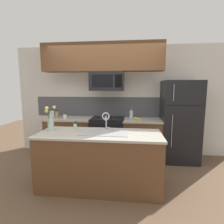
{
  "coord_description": "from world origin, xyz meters",
  "views": [
    {
      "loc": [
        0.53,
        -3.01,
        1.63
      ],
      "look_at": [
        0.18,
        0.27,
        1.16
      ],
      "focal_mm": 28.0,
      "sensor_mm": 36.0,
      "label": 1
    }
  ],
  "objects": [
    {
      "name": "stove_range",
      "position": [
        0.0,
        0.9,
        0.46
      ],
      "size": [
        0.76,
        0.64,
        0.93
      ],
      "color": "black",
      "rests_on": "ground"
    },
    {
      "name": "ground_plane",
      "position": [
        0.0,
        0.0,
        0.0
      ],
      "size": [
        10.0,
        10.0,
        0.0
      ],
      "primitive_type": "plane",
      "color": "brown"
    },
    {
      "name": "storage_jar_tall",
      "position": [
        -1.32,
        0.88,
        1.01
      ],
      "size": [
        0.1,
        0.1,
        0.2
      ],
      "color": "silver",
      "rests_on": "back_counter_left"
    },
    {
      "name": "storage_jar_short",
      "position": [
        -0.99,
        0.86,
        0.96
      ],
      "size": [
        0.09,
        0.09,
        0.11
      ],
      "color": "silver",
      "rests_on": "back_counter_left"
    },
    {
      "name": "flower_vase",
      "position": [
        -0.8,
        -0.28,
        1.05
      ],
      "size": [
        0.17,
        0.15,
        0.42
      ],
      "color": "silver",
      "rests_on": "island_counter"
    },
    {
      "name": "back_counter_right",
      "position": [
        0.8,
        0.9,
        0.46
      ],
      "size": [
        0.86,
        0.65,
        0.91
      ],
      "color": "brown",
      "rests_on": "ground"
    },
    {
      "name": "back_counter_left",
      "position": [
        -0.9,
        0.9,
        0.46
      ],
      "size": [
        1.07,
        0.65,
        0.91
      ],
      "color": "brown",
      "rests_on": "ground"
    },
    {
      "name": "french_press",
      "position": [
        0.55,
        0.96,
        1.01
      ],
      "size": [
        0.09,
        0.09,
        0.27
      ],
      "color": "silver",
      "rests_on": "back_counter_right"
    },
    {
      "name": "microwave",
      "position": [
        0.0,
        0.88,
        1.76
      ],
      "size": [
        0.74,
        0.4,
        0.42
      ],
      "color": "black"
    },
    {
      "name": "kitchen_sink",
      "position": [
        0.12,
        -0.35,
        0.84
      ],
      "size": [
        0.76,
        0.4,
        0.16
      ],
      "color": "#ADAFB5",
      "rests_on": "island_counter"
    },
    {
      "name": "banana_bunch",
      "position": [
        0.68,
        0.84,
        0.93
      ],
      "size": [
        0.19,
        0.16,
        0.08
      ],
      "color": "yellow",
      "rests_on": "back_counter_right"
    },
    {
      "name": "island_counter",
      "position": [
        0.04,
        -0.35,
        0.46
      ],
      "size": [
        1.96,
        0.75,
        0.91
      ],
      "color": "brown",
      "rests_on": "ground"
    },
    {
      "name": "splash_band",
      "position": [
        0.0,
        1.22,
        1.15
      ],
      "size": [
        3.67,
        0.01,
        0.48
      ],
      "primitive_type": "cube",
      "color": "#4C4C51",
      "rests_on": "rear_partition"
    },
    {
      "name": "dish_soap_bottle",
      "position": [
        -0.37,
        -0.3,
        0.98
      ],
      "size": [
        0.06,
        0.05,
        0.16
      ],
      "color": "beige",
      "rests_on": "island_counter"
    },
    {
      "name": "sink_faucet",
      "position": [
        0.12,
        -0.15,
        1.11
      ],
      "size": [
        0.14,
        0.14,
        0.31
      ],
      "color": "#B7BABF",
      "rests_on": "island_counter"
    },
    {
      "name": "refrigerator",
      "position": [
        1.6,
        0.92,
        0.89
      ],
      "size": [
        0.78,
        0.74,
        1.77
      ],
      "color": "black",
      "rests_on": "ground"
    },
    {
      "name": "upper_cabinet_band",
      "position": [
        -0.1,
        0.85,
        2.27
      ],
      "size": [
        2.63,
        0.34,
        0.6
      ],
      "primitive_type": "cube",
      "color": "brown"
    },
    {
      "name": "rear_partition",
      "position": [
        0.3,
        1.28,
        1.3
      ],
      "size": [
        5.2,
        0.1,
        2.6
      ],
      "primitive_type": "cube",
      "color": "silver",
      "rests_on": "ground"
    },
    {
      "name": "storage_jar_medium",
      "position": [
        -1.21,
        0.92,
        1.0
      ],
      "size": [
        0.09,
        0.09,
        0.17
      ],
      "color": "#997F5B",
      "rests_on": "back_counter_left"
    }
  ]
}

